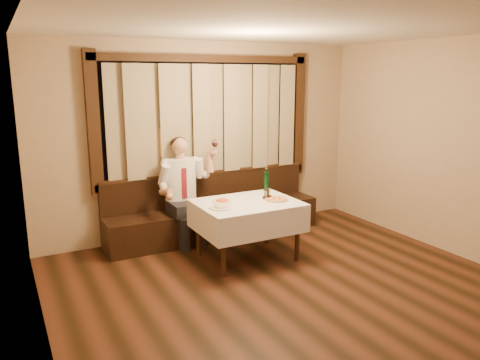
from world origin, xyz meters
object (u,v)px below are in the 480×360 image
pizza (276,199)px  seated_man (183,184)px  banquette (214,215)px  cruet_caddy (267,195)px  pasta_red (222,199)px  pasta_cream (221,205)px  dining_table (247,210)px  green_bottle (266,182)px

pizza → seated_man: (-0.87, 1.04, 0.09)m
banquette → cruet_caddy: bearing=-72.9°
pasta_red → pasta_cream: bearing=-119.1°
dining_table → pasta_red: (-0.29, 0.13, 0.14)m
pasta_red → green_bottle: (0.77, 0.22, 0.11)m
pasta_cream → green_bottle: 1.02m
dining_table → pasta_red: pasta_red is taller
banquette → dining_table: bearing=-90.0°
pasta_red → green_bottle: green_bottle is taller
cruet_caddy → seated_man: bearing=113.7°
dining_table → pasta_cream: bearing=-165.4°
dining_table → green_bottle: 0.64m
dining_table → green_bottle: bearing=35.6°
pasta_red → green_bottle: 0.81m
pasta_red → seated_man: (-0.22, 0.80, 0.07)m
seated_man → dining_table: bearing=-61.7°
pizza → dining_table: bearing=163.0°
banquette → pizza: 1.28m
dining_table → pasta_cream: size_ratio=4.39×
pasta_red → seated_man: 0.83m
dining_table → pasta_cream: pasta_cream is taller
pizza → pasta_cream: (-0.78, 0.00, 0.03)m
banquette → green_bottle: size_ratio=9.61×
pizza → pasta_red: 0.69m
banquette → pasta_cream: 1.30m
pasta_red → seated_man: seated_man is taller
pasta_cream → cruet_caddy: 0.74m
pizza → pasta_red: size_ratio=1.17×
pasta_cream → pizza: bearing=-0.1°
dining_table → cruet_caddy: size_ratio=9.79×
pizza → green_bottle: (0.12, 0.46, 0.13)m
pasta_red → pasta_cream: pasta_cream is taller
pasta_cream → cruet_caddy: cruet_caddy is taller
banquette → pizza: size_ratio=10.59×
dining_table → cruet_caddy: cruet_caddy is taller
dining_table → pizza: bearing=-17.0°
pasta_cream → seated_man: 1.05m
banquette → cruet_caddy: banquette is taller
banquette → seated_man: 0.75m
cruet_caddy → pasta_cream: bearing=172.4°
seated_man → cruet_caddy: bearing=-48.3°
pasta_cream → green_bottle: size_ratio=0.87×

